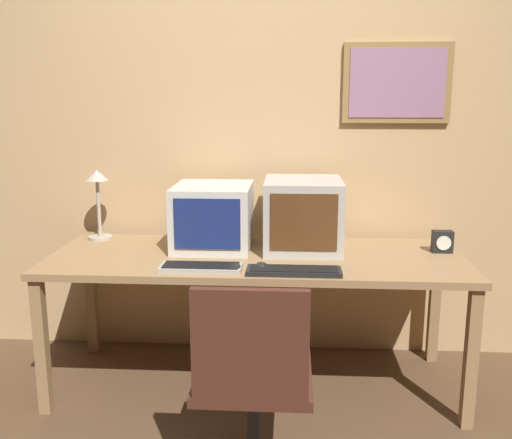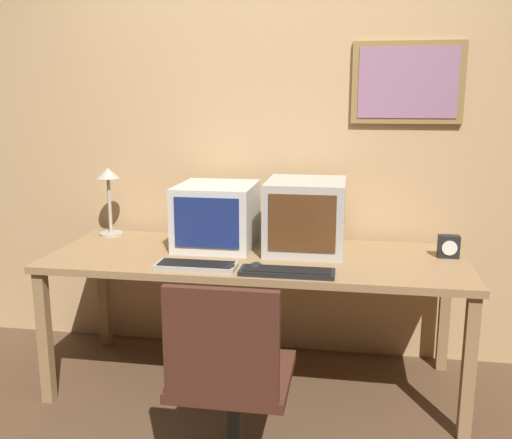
% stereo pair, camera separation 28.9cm
% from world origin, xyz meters
% --- Properties ---
extents(wall_back, '(8.00, 0.08, 2.60)m').
position_xyz_m(wall_back, '(0.01, 1.51, 1.30)').
color(wall_back, tan).
rests_on(wall_back, ground_plane).
extents(desk, '(2.12, 0.79, 0.72)m').
position_xyz_m(desk, '(0.00, 1.01, 0.66)').
color(desk, '#99754C').
rests_on(desk, ground_plane).
extents(monitor_left, '(0.41, 0.45, 0.34)m').
position_xyz_m(monitor_left, '(-0.24, 1.16, 0.89)').
color(monitor_left, beige).
rests_on(monitor_left, desk).
extents(monitor_right, '(0.40, 0.45, 0.37)m').
position_xyz_m(monitor_right, '(0.24, 1.15, 0.91)').
color(monitor_right, '#B7B2A8').
rests_on(monitor_right, desk).
extents(keyboard_main, '(0.39, 0.14, 0.03)m').
position_xyz_m(keyboard_main, '(-0.24, 0.73, 0.74)').
color(keyboard_main, '#A8A399').
rests_on(keyboard_main, desk).
extents(keyboard_side, '(0.44, 0.13, 0.03)m').
position_xyz_m(keyboard_side, '(0.19, 0.71, 0.74)').
color(keyboard_side, black).
rests_on(keyboard_side, desk).
extents(mouse_near_keyboard, '(0.06, 0.12, 0.03)m').
position_xyz_m(mouse_near_keyboard, '(0.04, 0.75, 0.74)').
color(mouse_near_keyboard, black).
rests_on(mouse_near_keyboard, desk).
extents(mouse_far_corner, '(0.07, 0.11, 0.03)m').
position_xyz_m(mouse_far_corner, '(-0.08, 0.72, 0.74)').
color(mouse_far_corner, black).
rests_on(mouse_far_corner, desk).
extents(desk_clock, '(0.10, 0.06, 0.11)m').
position_xyz_m(desk_clock, '(0.97, 1.12, 0.78)').
color(desk_clock, black).
rests_on(desk_clock, desk).
extents(desk_lamp, '(0.14, 0.14, 0.40)m').
position_xyz_m(desk_lamp, '(-0.91, 1.29, 1.00)').
color(desk_lamp, '#B2A899').
rests_on(desk_lamp, desk).
extents(office_chair, '(0.47, 0.47, 0.88)m').
position_xyz_m(office_chair, '(0.04, 0.17, 0.39)').
color(office_chair, black).
rests_on(office_chair, ground_plane).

